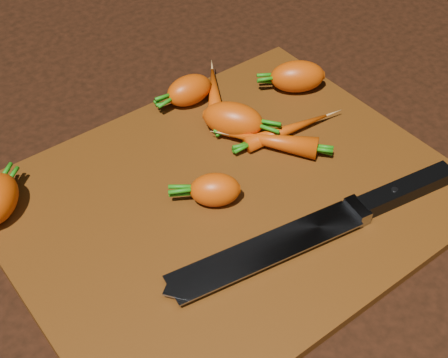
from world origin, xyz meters
TOP-DOWN VIEW (x-y plane):
  - ground at (0.00, 0.00)m, footprint 2.00×2.00m
  - cutting_board at (0.00, 0.00)m, footprint 0.50×0.40m
  - carrot_1 at (-0.02, 0.00)m, footprint 0.07×0.06m
  - carrot_2 at (0.07, 0.08)m, footprint 0.08×0.09m
  - carrot_3 at (0.06, 0.17)m, footprint 0.07×0.04m
  - carrot_4 at (0.20, 0.10)m, footprint 0.09×0.08m
  - carrot_5 at (0.09, 0.15)m, footprint 0.09×0.11m
  - carrot_6 at (0.12, 0.04)m, footprint 0.12×0.04m
  - carrot_7 at (0.09, 0.03)m, footprint 0.09×0.10m
  - knife at (-0.00, -0.10)m, footprint 0.36×0.09m

SIDE VIEW (x-z plane):
  - ground at x=0.00m, z-range -0.01..0.00m
  - cutting_board at x=0.00m, z-range 0.00..0.01m
  - knife at x=0.00m, z-range 0.01..0.03m
  - carrot_6 at x=0.12m, z-range 0.01..0.03m
  - carrot_5 at x=0.09m, z-range 0.01..0.04m
  - carrot_7 at x=0.09m, z-range 0.01..0.04m
  - carrot_1 at x=-0.02m, z-range 0.01..0.05m
  - carrot_3 at x=0.06m, z-range 0.01..0.05m
  - carrot_4 at x=0.20m, z-range 0.01..0.06m
  - carrot_2 at x=0.07m, z-range 0.01..0.06m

